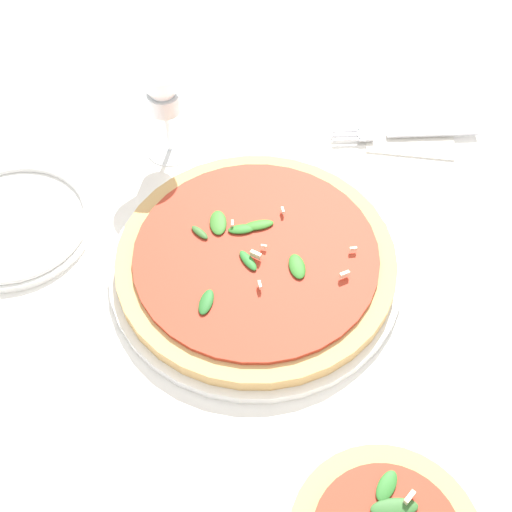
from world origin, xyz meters
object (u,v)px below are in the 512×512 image
(pizza_arugula_main, at_px, (256,262))
(wine_glass, at_px, (163,92))
(fork, at_px, (406,134))
(side_plate_white, at_px, (14,224))

(pizza_arugula_main, xyz_separation_m, wine_glass, (0.14, -0.20, 0.09))
(fork, relative_size, side_plate_white, 1.03)
(wine_glass, distance_m, fork, 0.35)
(pizza_arugula_main, bearing_deg, wine_glass, -54.14)
(wine_glass, relative_size, side_plate_white, 0.73)
(pizza_arugula_main, bearing_deg, fork, -126.33)
(fork, distance_m, side_plate_white, 0.56)
(pizza_arugula_main, xyz_separation_m, fork, (-0.19, -0.26, -0.01))
(wine_glass, distance_m, side_plate_white, 0.26)
(side_plate_white, bearing_deg, wine_glass, -137.13)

